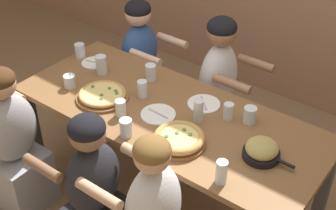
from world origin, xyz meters
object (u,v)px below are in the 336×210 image
(skillet_bowl, at_px, (262,150))
(drinking_glass_c, at_px, (198,112))
(empty_plate_b, at_px, (94,63))
(pizza_board_main, at_px, (179,139))
(drinking_glass_h, at_px, (142,90))
(pizza_board_second, at_px, (102,95))
(empty_plate_a, at_px, (204,104))
(diner_far_center, at_px, (218,94))
(cocktail_glass_blue, at_px, (70,82))
(drinking_glass_a, at_px, (101,66))
(drinking_glass_d, at_px, (80,52))
(empty_plate_c, at_px, (158,114))
(diner_near_center, at_px, (95,197))
(diner_far_left, at_px, (140,67))
(diner_near_left, at_px, (15,147))
(drinking_glass_b, at_px, (250,116))
(drinking_glass_i, at_px, (126,129))
(drinking_glass_g, at_px, (151,73))
(drinking_glass_j, at_px, (221,173))
(drinking_glass_e, at_px, (228,112))
(drinking_glass_f, at_px, (121,109))

(skillet_bowl, height_order, drinking_glass_c, drinking_glass_c)
(drinking_glass_c, bearing_deg, empty_plate_b, 173.82)
(pizza_board_main, distance_m, drinking_glass_h, 0.54)
(pizza_board_second, xyz_separation_m, empty_plate_a, (0.57, 0.34, -0.02))
(diner_far_center, bearing_deg, cocktail_glass_blue, -40.33)
(drinking_glass_a, xyz_separation_m, drinking_glass_d, (-0.28, 0.07, -0.01))
(empty_plate_a, distance_m, diner_far_center, 0.52)
(empty_plate_c, relative_size, diner_near_center, 0.20)
(cocktail_glass_blue, xyz_separation_m, diner_far_left, (-0.06, 0.81, -0.29))
(drinking_glass_h, height_order, diner_near_left, diner_near_left)
(diner_far_left, bearing_deg, skillet_bowl, 65.10)
(skillet_bowl, distance_m, empty_plate_a, 0.58)
(diner_near_left, xyz_separation_m, diner_near_center, (0.73, 0.00, -0.01))
(drinking_glass_c, distance_m, drinking_glass_d, 1.15)
(drinking_glass_d, bearing_deg, drinking_glass_c, -5.83)
(pizza_board_second, height_order, drinking_glass_b, drinking_glass_b)
(empty_plate_a, height_order, drinking_glass_i, drinking_glass_i)
(drinking_glass_g, distance_m, diner_near_center, 0.96)
(skillet_bowl, relative_size, diner_far_left, 0.28)
(empty_plate_c, bearing_deg, diner_far_center, 89.26)
(cocktail_glass_blue, bearing_deg, drinking_glass_d, 125.56)
(pizza_board_main, bearing_deg, drinking_glass_b, 62.49)
(drinking_glass_g, relative_size, diner_near_center, 0.11)
(drinking_glass_j, bearing_deg, diner_far_left, 144.56)
(drinking_glass_a, bearing_deg, pizza_board_second, -45.59)
(drinking_glass_j, distance_m, diner_far_left, 1.70)
(empty_plate_c, bearing_deg, drinking_glass_i, -95.78)
(pizza_board_second, height_order, diner_far_left, diner_far_left)
(drinking_glass_e, bearing_deg, drinking_glass_j, -62.72)
(diner_near_center, bearing_deg, diner_far_center, -1.60)
(pizza_board_second, relative_size, drinking_glass_f, 3.14)
(drinking_glass_c, relative_size, diner_far_left, 0.13)
(empty_plate_c, bearing_deg, drinking_glass_a, 166.08)
(drinking_glass_d, xyz_separation_m, drinking_glass_h, (0.70, -0.12, 0.00))
(empty_plate_a, bearing_deg, drinking_glass_j, -49.31)
(empty_plate_a, distance_m, empty_plate_c, 0.31)
(skillet_bowl, bearing_deg, cocktail_glass_blue, -174.06)
(drinking_glass_f, bearing_deg, drinking_glass_d, 153.51)
(pizza_board_second, xyz_separation_m, drinking_glass_c, (0.63, 0.18, 0.04))
(empty_plate_a, height_order, drinking_glass_b, drinking_glass_b)
(skillet_bowl, xyz_separation_m, drinking_glass_f, (-0.88, -0.18, 0.00))
(drinking_glass_g, height_order, diner_near_left, diner_near_left)
(pizza_board_main, xyz_separation_m, empty_plate_a, (-0.10, 0.41, -0.03))
(drinking_glass_h, distance_m, diner_near_center, 0.77)
(empty_plate_b, relative_size, drinking_glass_c, 1.23)
(drinking_glass_j, bearing_deg, drinking_glass_h, 156.21)
(skillet_bowl, bearing_deg, diner_near_center, -139.90)
(pizza_board_main, bearing_deg, drinking_glass_a, 161.47)
(empty_plate_c, bearing_deg, pizza_board_second, -169.75)
(drinking_glass_d, xyz_separation_m, drinking_glass_i, (0.89, -0.49, 0.00))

